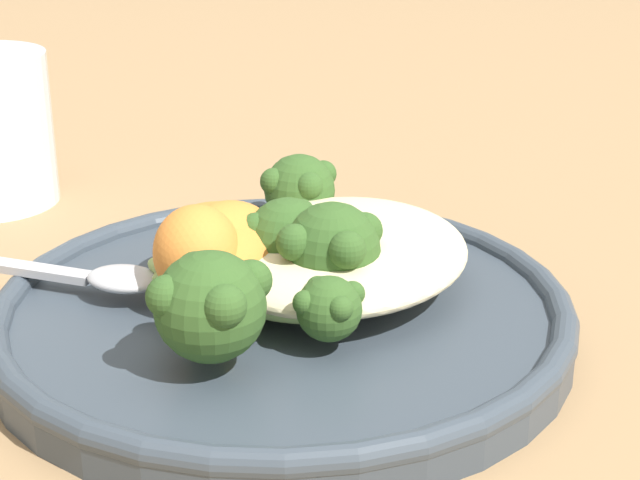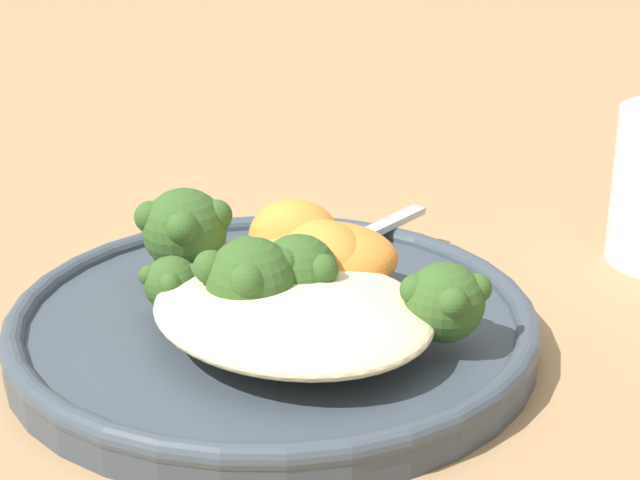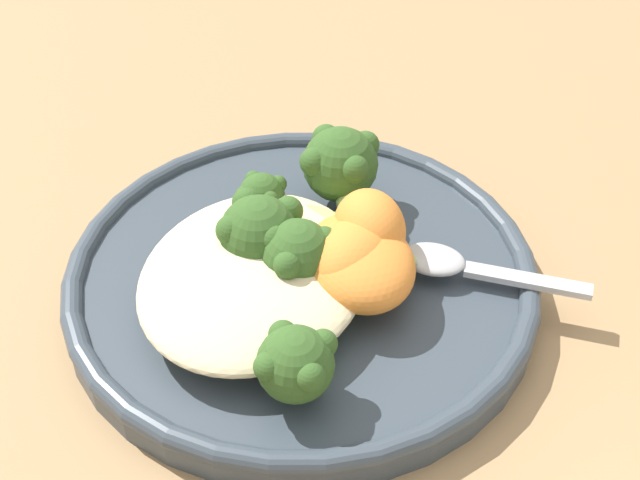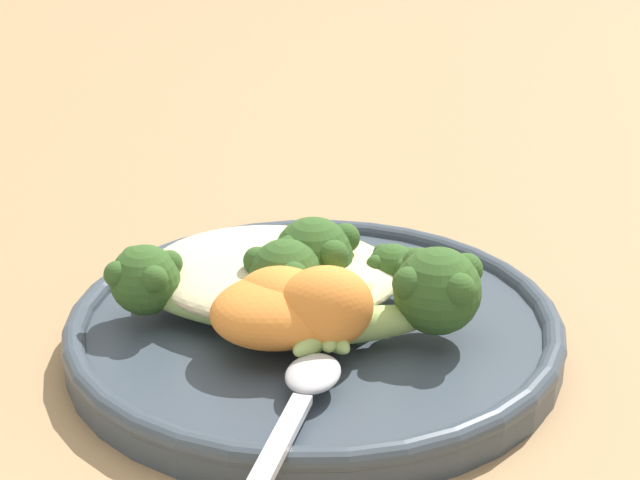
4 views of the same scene
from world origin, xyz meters
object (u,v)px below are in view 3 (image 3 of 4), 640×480
at_px(broccoli_stalk_3, 307,254).
at_px(sweet_potato_chunk_2, 355,252).
at_px(plate, 302,278).
at_px(broccoli_stalk_1, 304,216).
at_px(broccoli_stalk_2, 276,233).
at_px(sweet_potato_chunk_1, 369,229).
at_px(broccoli_stalk_4, 312,338).
at_px(broccoli_stalk_0, 344,174).
at_px(quinoa_mound, 254,276).
at_px(sweet_potato_chunk_0, 359,260).
at_px(spoon, 455,264).

distance_m(broccoli_stalk_3, sweet_potato_chunk_2, 0.03).
bearing_deg(broccoli_stalk_3, plate, -103.27).
xyz_separation_m(broccoli_stalk_1, broccoli_stalk_3, (-0.04, -0.01, 0.01)).
relative_size(broccoli_stalk_2, sweet_potato_chunk_1, 2.07).
distance_m(broccoli_stalk_3, sweet_potato_chunk_1, 0.04).
bearing_deg(broccoli_stalk_4, broccoli_stalk_3, -154.42).
bearing_deg(broccoli_stalk_0, quinoa_mound, 132.89).
distance_m(quinoa_mound, broccoli_stalk_0, 0.09).
relative_size(broccoli_stalk_1, sweet_potato_chunk_1, 2.28).
relative_size(broccoli_stalk_4, sweet_potato_chunk_1, 2.69).
bearing_deg(broccoli_stalk_0, sweet_potato_chunk_0, 170.94).
bearing_deg(sweet_potato_chunk_2, sweet_potato_chunk_0, -134.84).
xyz_separation_m(broccoli_stalk_0, sweet_potato_chunk_2, (-0.06, -0.02, -0.00)).
height_order(broccoli_stalk_2, sweet_potato_chunk_1, broccoli_stalk_2).
xyz_separation_m(plate, broccoli_stalk_3, (-0.01, -0.01, 0.03)).
bearing_deg(broccoli_stalk_3, sweet_potato_chunk_2, 156.45).
bearing_deg(broccoli_stalk_2, spoon, 172.93).
relative_size(plate, quinoa_mound, 1.90).
bearing_deg(broccoli_stalk_0, plate, 141.40).
relative_size(broccoli_stalk_2, broccoli_stalk_3, 1.36).
distance_m(broccoli_stalk_0, broccoli_stalk_3, 0.07).
distance_m(plate, sweet_potato_chunk_2, 0.04).
distance_m(plate, broccoli_stalk_1, 0.03).
bearing_deg(broccoli_stalk_4, broccoli_stalk_0, -165.83).
distance_m(sweet_potato_chunk_2, spoon, 0.06).
bearing_deg(broccoli_stalk_1, sweet_potato_chunk_1, 179.35).
bearing_deg(broccoli_stalk_2, broccoli_stalk_3, 134.73).
distance_m(quinoa_mound, broccoli_stalk_4, 0.06).
relative_size(broccoli_stalk_4, sweet_potato_chunk_2, 2.46).
height_order(plate, sweet_potato_chunk_0, sweet_potato_chunk_0).
xyz_separation_m(broccoli_stalk_1, spoon, (-0.01, -0.09, -0.01)).
bearing_deg(broccoli_stalk_1, sweet_potato_chunk_0, 156.98).
bearing_deg(sweet_potato_chunk_0, broccoli_stalk_1, 51.86).
bearing_deg(broccoli_stalk_2, broccoli_stalk_4, 102.70).
bearing_deg(sweet_potato_chunk_0, sweet_potato_chunk_2, 45.16).
distance_m(plate, sweet_potato_chunk_1, 0.05).
bearing_deg(spoon, plate, -167.54).
xyz_separation_m(sweet_potato_chunk_0, spoon, (0.02, -0.05, -0.01)).
xyz_separation_m(broccoli_stalk_2, broccoli_stalk_4, (-0.06, -0.04, -0.00)).
relative_size(sweet_potato_chunk_0, spoon, 0.70).
bearing_deg(sweet_potato_chunk_1, sweet_potato_chunk_2, 168.61).
bearing_deg(quinoa_mound, broccoli_stalk_3, -53.85).
distance_m(broccoli_stalk_1, sweet_potato_chunk_1, 0.04).
relative_size(broccoli_stalk_1, broccoli_stalk_4, 0.85).
height_order(broccoli_stalk_3, sweet_potato_chunk_0, broccoli_stalk_3).
relative_size(quinoa_mound, spoon, 1.34).
relative_size(plate, sweet_potato_chunk_0, 3.64).
distance_m(quinoa_mound, sweet_potato_chunk_2, 0.05).
distance_m(broccoli_stalk_2, sweet_potato_chunk_0, 0.05).
distance_m(plate, quinoa_mound, 0.04).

